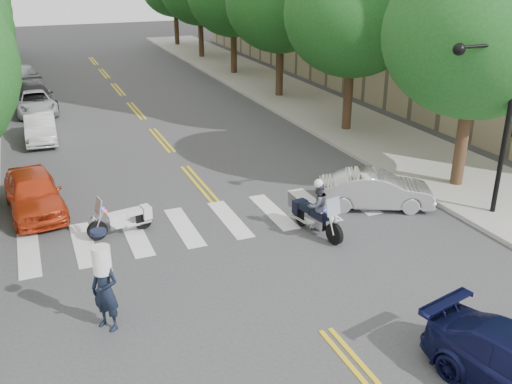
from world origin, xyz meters
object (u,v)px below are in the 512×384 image
motorcycle_police (316,209)px  convertible (376,190)px  motorcycle_parked (126,219)px  officer_standing (105,290)px

motorcycle_police → convertible: 3.00m
motorcycle_parked → convertible: (8.26, -1.23, 0.17)m
officer_standing → convertible: 10.19m
motorcycle_parked → officer_standing: 5.00m
motorcycle_police → officer_standing: (-6.73, -2.55, 0.20)m
motorcycle_police → motorcycle_parked: bearing=-33.3°
officer_standing → motorcycle_police: bearing=72.4°
motorcycle_parked → convertible: size_ratio=0.53×
motorcycle_parked → convertible: bearing=-108.6°
motorcycle_police → officer_standing: 7.20m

